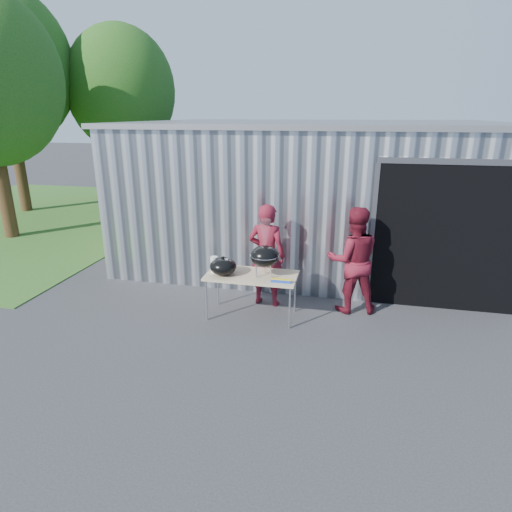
% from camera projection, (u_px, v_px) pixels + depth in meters
% --- Properties ---
extents(ground, '(80.00, 80.00, 0.00)m').
position_uv_depth(ground, '(233.00, 333.00, 6.70)').
color(ground, '#2D2D30').
extents(building, '(8.20, 6.20, 3.10)m').
position_uv_depth(building, '(320.00, 189.00, 10.27)').
color(building, silver).
rests_on(building, ground).
extents(grass_patch, '(10.00, 12.00, 0.02)m').
position_uv_depth(grass_patch, '(19.00, 218.00, 14.10)').
color(grass_patch, '#2D591E').
rests_on(grass_patch, ground).
extents(tree_mid, '(4.36, 4.36, 7.22)m').
position_uv_depth(tree_mid, '(2.00, 66.00, 13.64)').
color(tree_mid, '#442D19').
rests_on(tree_mid, ground).
extents(tree_far, '(3.76, 3.76, 6.22)m').
position_uv_depth(tree_far, '(122.00, 90.00, 15.08)').
color(tree_far, '#442D19').
rests_on(tree_far, ground).
extents(folding_table, '(1.50, 0.75, 0.75)m').
position_uv_depth(folding_table, '(252.00, 277.00, 7.07)').
color(folding_table, tan).
rests_on(folding_table, ground).
extents(kettle_grill, '(0.47, 0.47, 0.94)m').
position_uv_depth(kettle_grill, '(265.00, 252.00, 6.85)').
color(kettle_grill, black).
rests_on(kettle_grill, folding_table).
extents(grill_lid, '(0.44, 0.44, 0.32)m').
position_uv_depth(grill_lid, '(223.00, 266.00, 7.01)').
color(grill_lid, black).
rests_on(grill_lid, folding_table).
extents(paper_towels, '(0.12, 0.12, 0.28)m').
position_uv_depth(paper_towels, '(214.00, 265.00, 7.09)').
color(paper_towels, white).
rests_on(paper_towels, folding_table).
extents(white_tub, '(0.20, 0.15, 0.10)m').
position_uv_depth(white_tub, '(223.00, 266.00, 7.32)').
color(white_tub, white).
rests_on(white_tub, folding_table).
extents(foil_box, '(0.32, 0.06, 0.06)m').
position_uv_depth(foil_box, '(281.00, 281.00, 6.70)').
color(foil_box, '#1A41A9').
rests_on(foil_box, folding_table).
extents(person_cook, '(0.72, 0.52, 1.83)m').
position_uv_depth(person_cook, '(267.00, 255.00, 7.48)').
color(person_cook, maroon).
rests_on(person_cook, ground).
extents(person_bystander, '(1.02, 0.87, 1.84)m').
position_uv_depth(person_bystander, '(353.00, 260.00, 7.23)').
color(person_bystander, maroon).
rests_on(person_bystander, ground).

